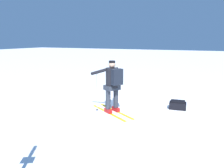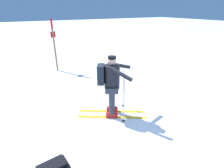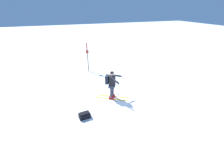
# 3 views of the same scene
# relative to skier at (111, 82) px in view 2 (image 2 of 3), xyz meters

# --- Properties ---
(ground_plane) EXTENTS (80.00, 80.00, 0.00)m
(ground_plane) POSITION_rel_skier_xyz_m (-0.23, 0.56, -0.94)
(ground_plane) COLOR white
(skier) EXTENTS (1.74, 1.29, 1.60)m
(skier) POSITION_rel_skier_xyz_m (0.00, 0.00, 0.00)
(skier) COLOR gold
(skier) RESTS_ON ground_plane
(trail_marker) EXTENTS (0.22, 0.14, 2.23)m
(trail_marker) POSITION_rel_skier_xyz_m (0.38, -4.35, 0.39)
(trail_marker) COLOR olive
(trail_marker) RESTS_ON ground_plane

